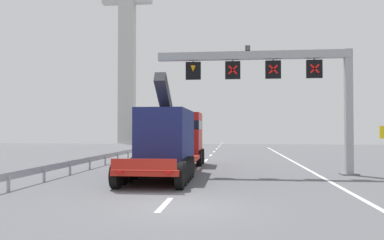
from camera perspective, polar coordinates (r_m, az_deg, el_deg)
name	(u,v)px	position (r m, az deg, el deg)	size (l,w,h in m)	color
ground	(181,208)	(13.09, -1.58, -12.29)	(112.00, 112.00, 0.00)	#5B5B60
lane_markings	(213,153)	(42.05, 2.93, -4.73)	(0.20, 72.96, 0.01)	silver
edge_line_right	(310,171)	(25.26, 16.41, -6.93)	(0.20, 63.00, 0.01)	silver
overhead_lane_gantry	(279,75)	(23.22, 12.17, 6.27)	(11.07, 0.90, 7.21)	#9EA0A5
heavy_haul_truck_red	(174,138)	(24.16, -2.62, -2.53)	(3.05, 14.07, 5.30)	red
guardrail_left	(111,156)	(30.32, -11.37, -4.97)	(0.13, 36.27, 0.76)	#999EA3
bridge_pylon_distant	(127,25)	(75.57, -9.17, 13.08)	(9.00, 2.00, 41.81)	#B7B7B2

